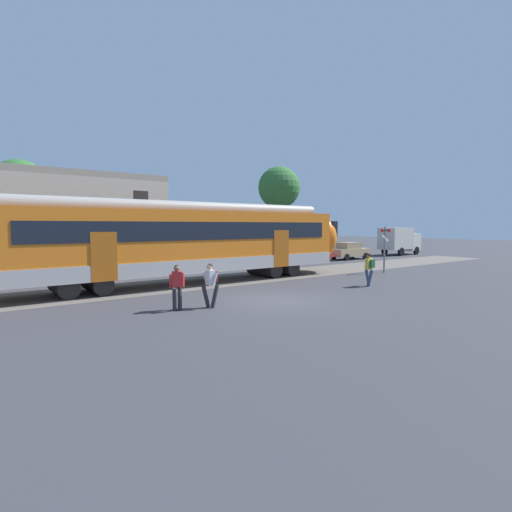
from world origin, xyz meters
The scene contains 11 objects.
ground_plane centered at (0.00, 0.00, 0.00)m, with size 160.00×160.00×0.00m, color #38383D.
commuter_train centered at (-8.91, 6.36, 2.25)m, with size 38.05×3.07×4.73m.
pedestrian_red centered at (-4.03, 0.71, 0.99)m, with size 0.66×0.57×1.67m.
pedestrian_white centered at (-2.82, 0.37, 0.99)m, with size 0.63×0.55×1.67m.
pedestrian_yellow centered at (6.30, 0.07, 0.99)m, with size 0.54×0.63×1.67m.
parked_car_red centered at (13.55, 11.55, 0.78)m, with size 4.03×1.81×1.54m.
parked_car_tan centered at (18.21, 11.15, 0.78)m, with size 4.06×1.88×1.54m.
box_truck centered at (26.77, 11.61, 1.57)m, with size 5.29×2.20×2.82m.
crossing_signal centered at (11.80, 3.01, 2.01)m, with size 0.96×0.22×3.00m.
street_tree_right centered at (15.30, 17.59, 6.74)m, with size 4.10×4.10×8.82m.
street_tree_left centered at (-7.09, 15.07, 5.30)m, with size 3.26×3.26×6.97m.
Camera 1 is at (-10.43, -12.37, 3.07)m, focal length 28.00 mm.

